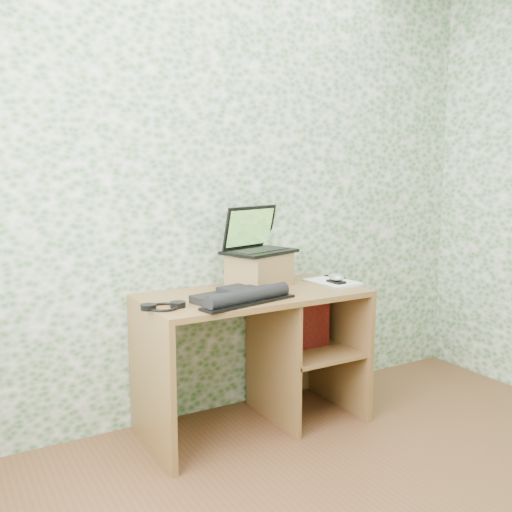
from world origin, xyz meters
TOP-DOWN VIEW (x-y plane):
  - wall_back at (0.00, 1.75)m, footprint 3.50×0.00m
  - desk at (0.08, 1.47)m, footprint 1.20×0.60m
  - riser at (0.12, 1.58)m, footprint 0.37×0.34m
  - laptop at (0.12, 1.63)m, footprint 0.45×0.38m
  - keyboard at (-0.15, 1.30)m, footprint 0.55×0.37m
  - headphones at (-0.54, 1.35)m, footprint 0.21×0.18m
  - notepad at (0.52, 1.42)m, footprint 0.23×0.31m
  - mouse at (0.51, 1.37)m, footprint 0.07×0.12m
  - pen at (0.60, 1.50)m, footprint 0.06×0.14m
  - red_box at (0.37, 1.44)m, footprint 0.23×0.08m

SIDE VIEW (x-z plane):
  - desk at x=0.08m, z-range 0.11..0.86m
  - red_box at x=0.37m, z-range 0.39..0.67m
  - notepad at x=0.52m, z-range 0.75..0.76m
  - headphones at x=-0.54m, z-range 0.75..0.77m
  - pen at x=0.60m, z-range 0.76..0.77m
  - keyboard at x=-0.15m, z-range 0.74..0.81m
  - mouse at x=0.51m, z-range 0.76..0.80m
  - riser at x=0.12m, z-range 0.75..0.93m
  - laptop at x=0.12m, z-range 0.87..1.13m
  - wall_back at x=0.00m, z-range -0.45..3.05m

